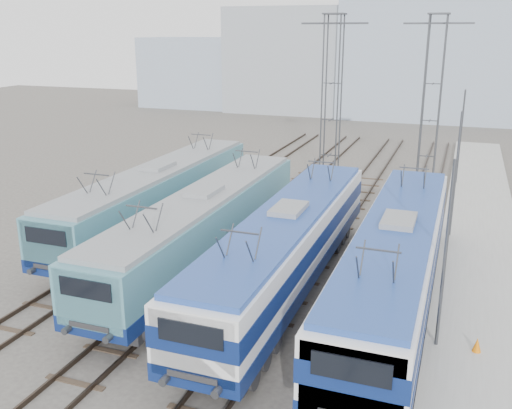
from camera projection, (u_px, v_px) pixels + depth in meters
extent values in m
plane|color=#514C47|center=(193.00, 336.00, 21.31)|extent=(160.00, 160.00, 0.00)
cube|color=#9E9E99|center=(482.00, 286.00, 25.09)|extent=(4.00, 70.00, 0.30)
cube|color=navy|center=(160.00, 209.00, 31.82)|extent=(2.91, 18.38, 0.61)
cube|color=teal|center=(159.00, 188.00, 31.47)|extent=(2.86, 18.38, 1.84)
cube|color=teal|center=(53.00, 245.00, 23.59)|extent=(2.63, 0.71, 2.08)
cube|color=gray|center=(158.00, 170.00, 31.17)|extent=(2.63, 17.64, 0.20)
cube|color=#262628|center=(96.00, 261.00, 26.55)|extent=(2.14, 3.68, 0.69)
cube|color=#262628|center=(206.00, 194.00, 37.55)|extent=(2.14, 3.68, 0.69)
cube|color=navy|center=(206.00, 240.00, 27.09)|extent=(2.88, 18.21, 0.61)
cube|color=teal|center=(205.00, 216.00, 26.74)|extent=(2.83, 18.21, 1.82)
cube|color=teal|center=(93.00, 298.00, 18.94)|extent=(2.61, 0.71, 2.06)
cube|color=gray|center=(204.00, 195.00, 26.44)|extent=(2.61, 17.48, 0.20)
cube|color=#262628|center=(139.00, 311.00, 21.87)|extent=(2.12, 3.64, 0.68)
cube|color=#262628|center=(251.00, 218.00, 32.77)|extent=(2.12, 3.64, 0.68)
cube|color=navy|center=(288.00, 263.00, 24.39)|extent=(2.91, 18.37, 0.61)
cube|color=white|center=(288.00, 236.00, 24.03)|extent=(2.86, 18.37, 1.84)
cube|color=navy|center=(288.00, 237.00, 24.05)|extent=(2.90, 18.39, 0.71)
cube|color=white|center=(197.00, 343.00, 16.16)|extent=(2.63, 0.71, 2.08)
cube|color=#224393|center=(289.00, 213.00, 23.74)|extent=(2.63, 17.63, 0.20)
cube|color=#262628|center=(234.00, 351.00, 19.12)|extent=(2.14, 3.67, 0.69)
cube|color=#262628|center=(322.00, 234.00, 30.11)|extent=(2.14, 3.67, 0.69)
cube|color=navy|center=(394.00, 279.00, 22.80)|extent=(2.94, 18.60, 0.62)
cube|color=white|center=(397.00, 250.00, 22.43)|extent=(2.89, 18.60, 1.86)
cube|color=navy|center=(396.00, 251.00, 22.45)|extent=(2.93, 18.62, 0.72)
cube|color=white|center=(353.00, 379.00, 14.46)|extent=(2.66, 0.72, 2.11)
cube|color=#224393|center=(398.00, 225.00, 22.13)|extent=(2.66, 17.86, 0.21)
cube|color=#262628|center=(367.00, 381.00, 17.46)|extent=(2.17, 3.72, 0.70)
cube|color=#262628|center=(409.00, 245.00, 28.59)|extent=(2.17, 3.72, 0.70)
cylinder|color=#3F4247|center=(322.00, 106.00, 39.00)|extent=(0.10, 0.10, 12.00)
cylinder|color=#3F4247|center=(337.00, 107.00, 38.63)|extent=(0.10, 0.10, 12.00)
cylinder|color=#3F4247|center=(325.00, 104.00, 39.98)|extent=(0.10, 0.10, 12.00)
cylinder|color=#3F4247|center=(341.00, 105.00, 39.62)|extent=(0.10, 0.10, 12.00)
cube|color=#3F4247|center=(334.00, 23.00, 37.73)|extent=(4.50, 0.12, 0.12)
cylinder|color=#3F4247|center=(422.00, 107.00, 38.65)|extent=(0.10, 0.10, 12.00)
cylinder|color=#3F4247|center=(439.00, 107.00, 38.29)|extent=(0.10, 0.10, 12.00)
cylinder|color=#3F4247|center=(423.00, 105.00, 39.64)|extent=(0.10, 0.10, 12.00)
cylinder|color=#3F4247|center=(440.00, 105.00, 39.28)|extent=(0.10, 0.10, 12.00)
cube|color=#3F4247|center=(438.00, 23.00, 37.38)|extent=(4.50, 0.12, 0.12)
cylinder|color=#3F4247|center=(445.00, 260.00, 19.25)|extent=(0.12, 0.12, 7.00)
cylinder|color=#3F4247|center=(455.00, 178.00, 30.02)|extent=(0.12, 0.12, 7.00)
cylinder|color=#3F4247|center=(460.00, 139.00, 40.80)|extent=(0.12, 0.12, 7.00)
cone|color=orange|center=(477.00, 345.00, 19.65)|extent=(0.31, 0.31, 0.51)
cube|color=#9198A1|center=(298.00, 60.00, 79.54)|extent=(18.00, 12.00, 14.00)
cube|color=#91A1B5|center=(433.00, 46.00, 73.03)|extent=(22.00, 14.00, 18.00)
cube|color=#91A1B5|center=(195.00, 72.00, 85.39)|extent=(14.00, 10.00, 10.00)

